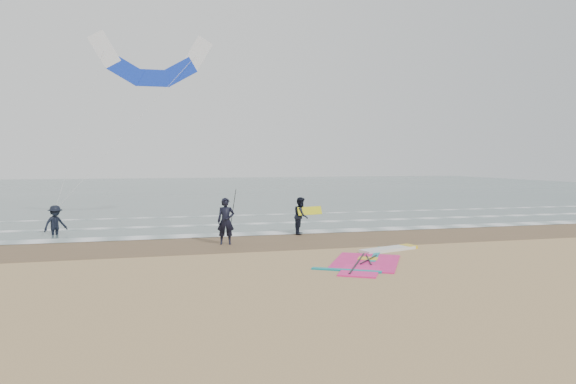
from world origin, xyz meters
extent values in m
plane|color=tan|center=(0.00, 0.00, 0.00)|extent=(120.00, 120.00, 0.00)
cube|color=#47605E|center=(0.00, 48.00, 0.01)|extent=(120.00, 80.00, 0.02)
cube|color=brown|center=(0.00, 6.00, 0.00)|extent=(120.00, 5.00, 0.01)
cube|color=white|center=(0.00, 8.20, 0.03)|extent=(120.00, 1.20, 0.02)
cube|color=white|center=(0.00, 12.00, 0.03)|extent=(120.00, 0.70, 0.02)
cube|color=white|center=(0.00, 16.50, 0.03)|extent=(120.00, 0.50, 0.01)
cube|color=white|center=(3.27, 2.49, 0.06)|extent=(2.51, 1.33, 0.12)
cube|color=yellow|center=(4.34, 2.83, 0.06)|extent=(0.60, 0.69, 0.13)
cube|color=#FF2083|center=(1.51, 0.54, 0.02)|extent=(3.42, 3.78, 0.04)
cube|color=#FF2083|center=(0.78, -0.73, 0.02)|extent=(1.89, 2.11, 0.04)
cube|color=#0C8C99|center=(2.49, 1.81, 0.02)|extent=(1.75, 2.81, 0.05)
cube|color=#0C8C99|center=(0.39, -0.54, 0.02)|extent=(2.05, 1.31, 0.05)
cube|color=yellow|center=(1.80, 1.03, 0.03)|extent=(0.88, 0.85, 0.05)
cylinder|color=black|center=(1.12, 0.34, 0.05)|extent=(1.81, 3.07, 0.06)
cylinder|color=black|center=(1.71, 0.73, 0.07)|extent=(1.20, 1.33, 0.04)
cylinder|color=black|center=(1.71, 0.73, 0.07)|extent=(0.58, 1.68, 0.04)
imported|color=black|center=(-2.64, 5.59, 0.98)|extent=(0.77, 0.56, 1.96)
imported|color=black|center=(1.22, 7.64, 0.89)|extent=(0.96, 1.06, 1.77)
imported|color=black|center=(-10.06, 10.18, 0.88)|extent=(1.29, 1.24, 1.76)
cylinder|color=black|center=(-2.34, 5.59, 1.44)|extent=(0.17, 0.86, 1.82)
cube|color=yellow|center=(1.62, 7.54, 1.12)|extent=(1.30, 0.51, 0.39)
cube|color=white|center=(-8.12, 14.84, 9.69)|extent=(1.78, 0.12, 2.13)
cube|color=#1334CA|center=(-7.04, 14.84, 8.61)|extent=(2.13, 0.12, 1.78)
cube|color=#1334CA|center=(-5.56, 14.84, 8.21)|extent=(1.92, 0.12, 0.95)
cube|color=#1334CA|center=(-4.08, 14.84, 8.61)|extent=(2.13, 0.12, 1.78)
cube|color=white|center=(-3.00, 14.84, 9.69)|extent=(1.78, 0.12, 2.13)
cylinder|color=beige|center=(-9.09, 12.51, 5.43)|extent=(1.95, 4.68, 8.52)
cylinder|color=beige|center=(-6.53, 12.51, 5.43)|extent=(7.08, 4.68, 8.52)
camera|label=1|loc=(-5.45, -15.72, 3.53)|focal=32.00mm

